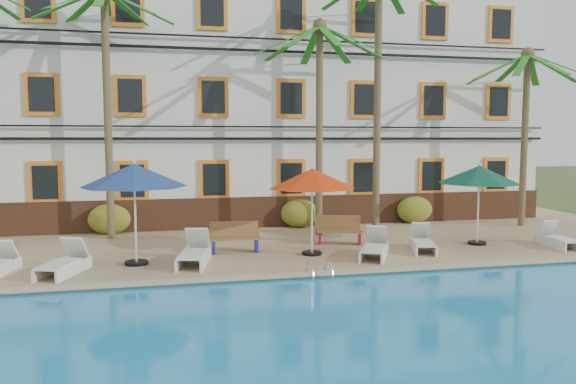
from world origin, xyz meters
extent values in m
plane|color=#384C23|center=(0.00, 0.00, 0.00)|extent=(100.00, 100.00, 0.00)
cube|color=tan|center=(0.00, 5.00, 0.12)|extent=(30.00, 12.00, 0.25)
cube|color=#1A83C3|center=(0.00, -7.00, 0.10)|extent=(26.00, 12.00, 0.20)
cube|color=tan|center=(0.00, -0.90, 0.28)|extent=(30.00, 0.35, 0.06)
cube|color=silver|center=(0.00, 10.00, 5.25)|extent=(25.00, 6.00, 10.00)
cube|color=brown|center=(0.00, 6.94, 0.85)|extent=(25.00, 0.12, 1.20)
cube|color=orange|center=(-7.50, 6.95, 2.15)|extent=(1.15, 0.10, 1.50)
cube|color=black|center=(-7.50, 6.90, 2.15)|extent=(0.85, 0.04, 1.20)
cube|color=orange|center=(-4.50, 6.95, 2.15)|extent=(1.15, 0.10, 1.50)
cube|color=black|center=(-4.50, 6.90, 2.15)|extent=(0.85, 0.04, 1.20)
cube|color=orange|center=(-1.50, 6.95, 2.15)|extent=(1.15, 0.10, 1.50)
cube|color=black|center=(-1.50, 6.90, 2.15)|extent=(0.85, 0.04, 1.20)
cube|color=orange|center=(1.50, 6.95, 2.15)|extent=(1.15, 0.10, 1.50)
cube|color=black|center=(1.50, 6.90, 2.15)|extent=(0.85, 0.04, 1.20)
cube|color=orange|center=(4.50, 6.95, 2.15)|extent=(1.15, 0.10, 1.50)
cube|color=black|center=(4.50, 6.90, 2.15)|extent=(0.85, 0.04, 1.20)
cube|color=orange|center=(7.50, 6.95, 2.15)|extent=(1.15, 0.10, 1.50)
cube|color=black|center=(7.50, 6.90, 2.15)|extent=(0.85, 0.04, 1.20)
cube|color=orange|center=(10.50, 6.95, 2.15)|extent=(1.15, 0.10, 1.50)
cube|color=black|center=(10.50, 6.90, 2.15)|extent=(0.85, 0.04, 1.20)
cube|color=orange|center=(-7.50, 6.95, 5.25)|extent=(1.15, 0.10, 1.50)
cube|color=black|center=(-7.50, 6.90, 5.25)|extent=(0.85, 0.04, 1.20)
cube|color=orange|center=(-4.50, 6.95, 5.25)|extent=(1.15, 0.10, 1.50)
cube|color=black|center=(-4.50, 6.90, 5.25)|extent=(0.85, 0.04, 1.20)
cube|color=orange|center=(-1.50, 6.95, 5.25)|extent=(1.15, 0.10, 1.50)
cube|color=black|center=(-1.50, 6.90, 5.25)|extent=(0.85, 0.04, 1.20)
cube|color=orange|center=(1.50, 6.95, 5.25)|extent=(1.15, 0.10, 1.50)
cube|color=black|center=(1.50, 6.90, 5.25)|extent=(0.85, 0.04, 1.20)
cube|color=orange|center=(4.50, 6.95, 5.25)|extent=(1.15, 0.10, 1.50)
cube|color=black|center=(4.50, 6.90, 5.25)|extent=(0.85, 0.04, 1.20)
cube|color=orange|center=(7.50, 6.95, 5.25)|extent=(1.15, 0.10, 1.50)
cube|color=black|center=(7.50, 6.90, 5.25)|extent=(0.85, 0.04, 1.20)
cube|color=orange|center=(10.50, 6.95, 5.25)|extent=(1.15, 0.10, 1.50)
cube|color=black|center=(10.50, 6.90, 5.25)|extent=(0.85, 0.04, 1.20)
cube|color=orange|center=(-7.50, 6.95, 8.45)|extent=(1.15, 0.10, 1.50)
cube|color=black|center=(-7.50, 6.90, 8.45)|extent=(0.85, 0.04, 1.20)
cube|color=orange|center=(-4.50, 6.95, 8.45)|extent=(1.15, 0.10, 1.50)
cube|color=black|center=(-4.50, 6.90, 8.45)|extent=(0.85, 0.04, 1.20)
cube|color=orange|center=(-1.50, 6.95, 8.45)|extent=(1.15, 0.10, 1.50)
cube|color=black|center=(-1.50, 6.90, 8.45)|extent=(0.85, 0.04, 1.20)
cube|color=orange|center=(1.50, 6.95, 8.45)|extent=(1.15, 0.10, 1.50)
cube|color=black|center=(1.50, 6.90, 8.45)|extent=(0.85, 0.04, 1.20)
cube|color=orange|center=(4.50, 6.95, 8.45)|extent=(1.15, 0.10, 1.50)
cube|color=black|center=(4.50, 6.90, 8.45)|extent=(0.85, 0.04, 1.20)
cube|color=orange|center=(7.50, 6.95, 8.45)|extent=(1.15, 0.10, 1.50)
cube|color=black|center=(7.50, 6.90, 8.45)|extent=(0.85, 0.04, 1.20)
cube|color=orange|center=(10.50, 6.95, 8.45)|extent=(1.15, 0.10, 1.50)
cube|color=black|center=(10.50, 6.90, 8.45)|extent=(0.85, 0.04, 1.20)
cube|color=black|center=(0.00, 6.80, 3.70)|extent=(25.00, 0.08, 0.10)
cube|color=black|center=(0.00, 6.80, 4.15)|extent=(25.00, 0.08, 0.06)
cube|color=black|center=(0.00, 6.80, 7.00)|extent=(25.00, 0.08, 0.10)
cube|color=black|center=(0.00, 6.80, 7.45)|extent=(25.00, 0.08, 0.06)
cylinder|color=brown|center=(-5.21, 5.75, 4.45)|extent=(0.26, 0.26, 8.40)
cube|color=#1C701A|center=(-5.21, 6.89, 8.13)|extent=(0.28, 2.29, 1.07)
cube|color=#1C701A|center=(-6.01, 6.56, 8.13)|extent=(1.81, 1.81, 1.07)
cube|color=#1C701A|center=(-6.34, 5.75, 8.13)|extent=(2.29, 0.28, 1.07)
cube|color=#1C701A|center=(-4.40, 4.95, 8.13)|extent=(1.81, 1.81, 1.07)
cube|color=#1C701A|center=(-4.07, 5.75, 8.13)|extent=(2.29, 0.28, 1.07)
cube|color=#1C701A|center=(-4.40, 6.56, 8.13)|extent=(1.81, 1.81, 1.07)
cylinder|color=brown|center=(2.01, 4.77, 3.93)|extent=(0.26, 0.26, 7.36)
sphere|color=brown|center=(2.01, 4.77, 7.61)|extent=(0.50, 0.50, 0.50)
cube|color=#1C701A|center=(2.01, 5.90, 7.09)|extent=(0.28, 2.29, 1.07)
cube|color=#1C701A|center=(1.21, 5.57, 7.09)|extent=(1.81, 1.81, 1.07)
cube|color=#1C701A|center=(0.88, 4.77, 7.09)|extent=(2.29, 0.28, 1.07)
cube|color=#1C701A|center=(1.21, 3.96, 7.09)|extent=(1.81, 1.81, 1.07)
cube|color=#1C701A|center=(2.01, 3.63, 7.09)|extent=(0.28, 2.29, 1.07)
cube|color=#1C701A|center=(2.82, 3.96, 7.09)|extent=(1.81, 1.81, 1.07)
cube|color=#1C701A|center=(3.15, 4.77, 7.09)|extent=(2.29, 0.28, 1.07)
cube|color=#1C701A|center=(2.82, 5.57, 7.09)|extent=(1.81, 1.81, 1.07)
cylinder|color=brown|center=(4.20, 4.81, 4.91)|extent=(0.26, 0.26, 9.33)
cylinder|color=brown|center=(10.50, 5.09, 3.61)|extent=(0.26, 0.26, 6.73)
sphere|color=brown|center=(10.50, 5.09, 6.98)|extent=(0.50, 0.50, 0.50)
cube|color=#1C701A|center=(10.50, 6.22, 6.46)|extent=(0.28, 2.29, 1.07)
cube|color=#1C701A|center=(9.69, 5.89, 6.46)|extent=(1.81, 1.81, 1.07)
cube|color=#1C701A|center=(9.36, 5.09, 6.46)|extent=(2.29, 0.28, 1.07)
cube|color=#1C701A|center=(9.69, 4.28, 6.46)|extent=(1.81, 1.81, 1.07)
cube|color=#1C701A|center=(10.50, 3.95, 6.46)|extent=(0.28, 2.29, 1.07)
cube|color=#1C701A|center=(11.30, 4.28, 6.46)|extent=(1.81, 1.81, 1.07)
cube|color=#1C701A|center=(11.63, 5.09, 6.46)|extent=(2.29, 0.28, 1.07)
cube|color=#1C701A|center=(11.30, 5.89, 6.46)|extent=(1.81, 1.81, 1.07)
ellipsoid|color=#295618|center=(-5.33, 6.60, 0.80)|extent=(1.50, 0.90, 1.10)
ellipsoid|color=#295618|center=(1.77, 6.60, 0.80)|extent=(1.50, 0.90, 1.10)
ellipsoid|color=#295618|center=(6.61, 6.60, 0.80)|extent=(1.50, 0.90, 1.10)
cylinder|color=black|center=(-4.20, 1.34, 0.30)|extent=(0.64, 0.64, 0.09)
cylinder|color=silver|center=(-4.20, 1.34, 1.63)|extent=(0.06, 0.06, 2.75)
cone|color=navy|center=(-4.20, 1.34, 2.72)|extent=(2.87, 2.87, 0.63)
sphere|color=silver|center=(-4.20, 1.34, 3.06)|extent=(0.10, 0.10, 0.10)
cylinder|color=black|center=(0.87, 1.53, 0.29)|extent=(0.59, 0.59, 0.08)
cylinder|color=silver|center=(0.87, 1.53, 1.52)|extent=(0.06, 0.06, 2.55)
cone|color=red|center=(0.87, 1.53, 2.53)|extent=(2.66, 2.66, 0.58)
sphere|color=silver|center=(0.87, 1.53, 2.85)|extent=(0.10, 0.10, 0.10)
cylinder|color=black|center=(6.59, 1.90, 0.29)|extent=(0.60, 0.60, 0.09)
cylinder|color=silver|center=(6.59, 1.90, 1.53)|extent=(0.06, 0.06, 2.56)
cone|color=#0B4533|center=(6.59, 1.90, 2.54)|extent=(2.66, 2.66, 0.59)
sphere|color=silver|center=(6.59, 1.90, 2.86)|extent=(0.10, 0.10, 0.10)
cube|color=silver|center=(-7.56, 1.55, 0.77)|extent=(0.65, 0.56, 0.61)
cube|color=silver|center=(-7.41, 0.89, 0.39)|extent=(0.41, 1.72, 0.28)
cube|color=silver|center=(-6.05, 0.35, 0.57)|extent=(0.99, 1.43, 0.06)
cube|color=silver|center=(-5.76, 1.20, 0.80)|extent=(0.73, 0.65, 0.65)
cube|color=silver|center=(-6.26, 0.69, 0.40)|extent=(0.66, 1.77, 0.30)
cube|color=silver|center=(-5.69, 0.49, 0.40)|extent=(0.66, 1.77, 0.30)
cube|color=silver|center=(-2.70, 0.73, 0.59)|extent=(0.92, 1.50, 0.06)
cube|color=silver|center=(-2.50, 1.68, 0.84)|extent=(0.74, 0.64, 0.70)
cube|color=silver|center=(-2.96, 1.06, 0.41)|extent=(0.48, 1.96, 0.32)
cube|color=silver|center=(-2.33, 0.93, 0.41)|extent=(0.48, 1.96, 0.32)
cube|color=silver|center=(2.41, 0.48, 0.57)|extent=(1.15, 1.44, 0.06)
cube|color=silver|center=(2.83, 1.28, 0.80)|extent=(0.76, 0.71, 0.65)
cube|color=silver|center=(2.26, 0.84, 0.40)|extent=(0.92, 1.67, 0.30)
cube|color=silver|center=(2.79, 0.56, 0.40)|extent=(0.92, 1.67, 0.30)
cube|color=silver|center=(4.26, 1.05, 0.55)|extent=(0.93, 1.35, 0.06)
cube|color=silver|center=(4.53, 1.86, 0.77)|extent=(0.68, 0.61, 0.62)
cube|color=silver|center=(4.07, 1.37, 0.39)|extent=(0.61, 1.69, 0.29)
cube|color=silver|center=(4.61, 1.19, 0.39)|extent=(0.61, 1.69, 0.29)
cube|color=silver|center=(8.84, 0.69, 0.54)|extent=(0.67, 1.25, 0.06)
cube|color=silver|center=(8.92, 1.51, 0.76)|extent=(0.59, 0.49, 0.60)
cube|color=silver|center=(8.58, 0.94, 0.39)|extent=(0.22, 1.70, 0.28)
cube|color=silver|center=(9.13, 0.89, 0.39)|extent=(0.22, 1.70, 0.28)
cube|color=olive|center=(-1.33, 2.33, 0.68)|extent=(1.52, 0.53, 0.06)
cube|color=olive|center=(-1.32, 2.55, 0.95)|extent=(1.50, 0.14, 0.45)
cube|color=navy|center=(-1.98, 2.37, 0.45)|extent=(0.11, 0.45, 0.40)
cube|color=navy|center=(-0.68, 2.30, 0.45)|extent=(0.11, 0.45, 0.40)
cube|color=olive|center=(2.19, 2.93, 0.68)|extent=(1.57, 0.87, 0.06)
cube|color=olive|center=(2.26, 3.14, 0.95)|extent=(1.45, 0.50, 0.45)
cube|color=#A81317|center=(1.57, 3.13, 0.45)|extent=(0.21, 0.45, 0.40)
cube|color=#A81317|center=(2.82, 2.74, 0.45)|extent=(0.21, 0.45, 0.40)
torus|color=silver|center=(0.12, -1.00, 0.25)|extent=(0.04, 0.74, 0.74)
torus|color=silver|center=(0.62, -1.00, 0.25)|extent=(0.04, 0.74, 0.74)
camera|label=1|loc=(-3.52, -14.41, 3.72)|focal=35.00mm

